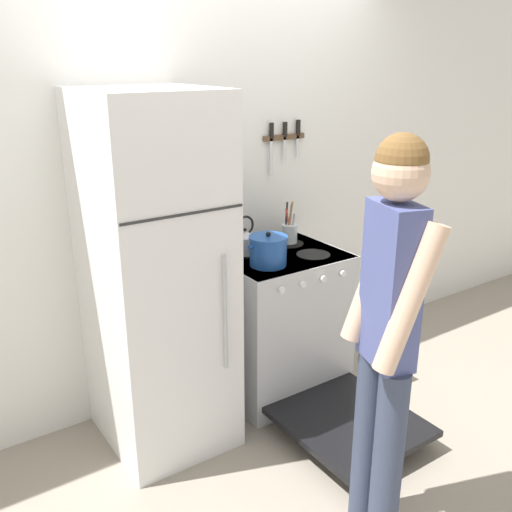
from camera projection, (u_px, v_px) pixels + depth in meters
name	position (u px, v px, depth m)	size (l,w,h in m)	color
ground_plane	(212.00, 377.00, 3.77)	(14.00, 14.00, 0.00)	gray
wall_back	(204.00, 187.00, 3.38)	(10.00, 0.06, 2.55)	silver
refrigerator	(156.00, 277.00, 2.92)	(0.62, 0.72, 1.87)	white
stove_range	(281.00, 325.00, 3.51)	(0.73, 1.35, 0.90)	silver
dutch_oven_pot	(268.00, 251.00, 3.18)	(0.26, 0.22, 0.20)	#1E4C9E
tea_kettle	(245.00, 241.00, 3.38)	(0.20, 0.16, 0.23)	silver
utensil_jar	(289.00, 232.00, 3.57)	(0.10, 0.10, 0.27)	silver
person	(388.00, 329.00, 2.22)	(0.35, 0.41, 1.76)	#38425B
wall_knife_strip	(284.00, 136.00, 3.55)	(0.31, 0.03, 0.33)	brown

